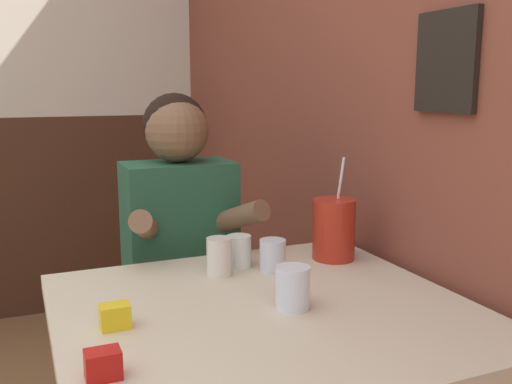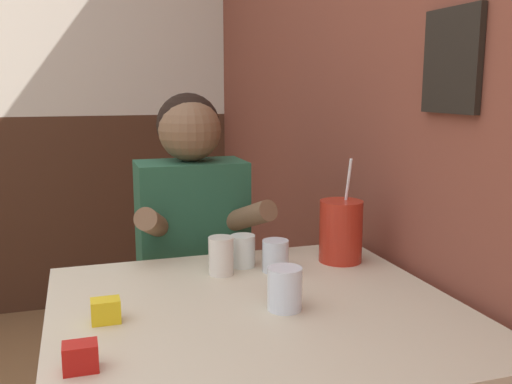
# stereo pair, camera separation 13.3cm
# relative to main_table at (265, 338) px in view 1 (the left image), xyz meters

# --- Properties ---
(brick_wall_right) EXTENTS (0.08, 4.51, 2.70)m
(brick_wall_right) POSITION_rel_main_table_xyz_m (0.51, 0.91, 0.65)
(brick_wall_right) COLOR brown
(brick_wall_right) RESTS_ON ground_plane
(main_table) EXTENTS (0.91, 0.85, 0.78)m
(main_table) POSITION_rel_main_table_xyz_m (0.00, 0.00, 0.00)
(main_table) COLOR beige
(main_table) RESTS_ON ground_plane
(person_seated) EXTENTS (0.42, 0.40, 1.24)m
(person_seated) POSITION_rel_main_table_xyz_m (-0.03, 0.60, -0.05)
(person_seated) COLOR #235138
(person_seated) RESTS_ON ground_plane
(cocktail_pitcher) EXTENTS (0.12, 0.12, 0.29)m
(cocktail_pitcher) POSITION_rel_main_table_xyz_m (0.33, 0.25, 0.16)
(cocktail_pitcher) COLOR #B22819
(cocktail_pitcher) RESTS_ON main_table
(glass_near_pitcher) EXTENTS (0.08, 0.08, 0.10)m
(glass_near_pitcher) POSITION_rel_main_table_xyz_m (0.05, -0.03, 0.12)
(glass_near_pitcher) COLOR silver
(glass_near_pitcher) RESTS_ON main_table
(glass_center) EXTENTS (0.07, 0.07, 0.09)m
(glass_center) POSITION_rel_main_table_xyz_m (0.05, 0.29, 0.12)
(glass_center) COLOR silver
(glass_center) RESTS_ON main_table
(glass_far_side) EXTENTS (0.07, 0.07, 0.10)m
(glass_far_side) POSITION_rel_main_table_xyz_m (-0.02, 0.24, 0.12)
(glass_far_side) COLOR silver
(glass_far_side) RESTS_ON main_table
(glass_by_brick) EXTENTS (0.07, 0.07, 0.09)m
(glass_by_brick) POSITION_rel_main_table_xyz_m (0.12, 0.22, 0.12)
(glass_by_brick) COLOR silver
(glass_by_brick) RESTS_ON main_table
(condiment_ketchup) EXTENTS (0.06, 0.04, 0.05)m
(condiment_ketchup) POSITION_rel_main_table_xyz_m (-0.38, -0.18, 0.10)
(condiment_ketchup) COLOR #B7140F
(condiment_ketchup) RESTS_ON main_table
(condiment_mustard) EXTENTS (0.06, 0.04, 0.05)m
(condiment_mustard) POSITION_rel_main_table_xyz_m (-0.33, 0.02, 0.10)
(condiment_mustard) COLOR yellow
(condiment_mustard) RESTS_ON main_table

